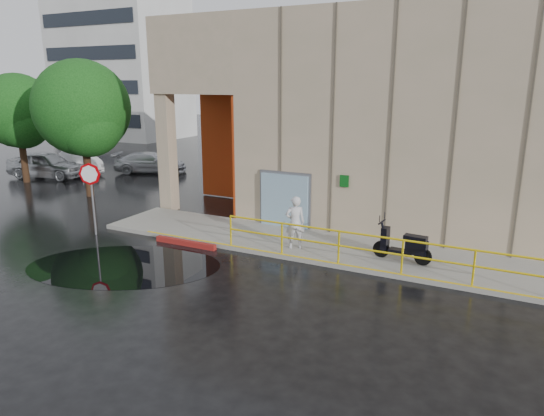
{
  "coord_description": "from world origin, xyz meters",
  "views": [
    {
      "loc": [
        7.65,
        -10.15,
        5.5
      ],
      "look_at": [
        1.12,
        3.0,
        1.65
      ],
      "focal_mm": 32.0,
      "sensor_mm": 36.0,
      "label": 1
    }
  ],
  "objects_px": {
    "car_b": "(81,161)",
    "car_c": "(150,163)",
    "stop_sign": "(91,183)",
    "person": "(295,222)",
    "scooter": "(404,236)",
    "tree_far": "(19,114)",
    "car_a": "(47,165)",
    "red_curb": "(186,243)",
    "tree_near": "(84,112)"
  },
  "relations": [
    {
      "from": "stop_sign",
      "to": "red_curb",
      "type": "relative_size",
      "value": 1.12
    },
    {
      "from": "person",
      "to": "stop_sign",
      "type": "xyz_separation_m",
      "value": [
        -7.4,
        -1.52,
        0.91
      ]
    },
    {
      "from": "red_curb",
      "to": "car_a",
      "type": "height_order",
      "value": "car_a"
    },
    {
      "from": "tree_near",
      "to": "tree_far",
      "type": "distance_m",
      "value": 5.94
    },
    {
      "from": "scooter",
      "to": "car_a",
      "type": "distance_m",
      "value": 22.19
    },
    {
      "from": "scooter",
      "to": "red_curb",
      "type": "bearing_deg",
      "value": -163.0
    },
    {
      "from": "stop_sign",
      "to": "car_b",
      "type": "relative_size",
      "value": 0.62
    },
    {
      "from": "scooter",
      "to": "tree_near",
      "type": "height_order",
      "value": "tree_near"
    },
    {
      "from": "car_c",
      "to": "tree_far",
      "type": "bearing_deg",
      "value": 116.48
    },
    {
      "from": "car_b",
      "to": "person",
      "type": "bearing_deg",
      "value": -86.61
    },
    {
      "from": "tree_far",
      "to": "scooter",
      "type": "bearing_deg",
      "value": -9.2
    },
    {
      "from": "scooter",
      "to": "car_b",
      "type": "bearing_deg",
      "value": 167.09
    },
    {
      "from": "car_c",
      "to": "tree_near",
      "type": "bearing_deg",
      "value": 168.67
    },
    {
      "from": "car_a",
      "to": "tree_near",
      "type": "relative_size",
      "value": 0.7
    },
    {
      "from": "person",
      "to": "car_a",
      "type": "xyz_separation_m",
      "value": [
        -18.21,
        5.3,
        -0.25
      ]
    },
    {
      "from": "red_curb",
      "to": "tree_far",
      "type": "height_order",
      "value": "tree_far"
    },
    {
      "from": "car_b",
      "to": "car_c",
      "type": "distance_m",
      "value": 4.43
    },
    {
      "from": "car_b",
      "to": "tree_near",
      "type": "height_order",
      "value": "tree_near"
    },
    {
      "from": "stop_sign",
      "to": "car_b",
      "type": "distance_m",
      "value": 14.01
    },
    {
      "from": "scooter",
      "to": "stop_sign",
      "type": "xyz_separation_m",
      "value": [
        -10.83,
        -1.89,
        0.99
      ]
    },
    {
      "from": "stop_sign",
      "to": "red_curb",
      "type": "height_order",
      "value": "stop_sign"
    },
    {
      "from": "car_a",
      "to": "car_c",
      "type": "bearing_deg",
      "value": -58.93
    },
    {
      "from": "tree_near",
      "to": "scooter",
      "type": "bearing_deg",
      "value": -9.26
    },
    {
      "from": "scooter",
      "to": "car_b",
      "type": "distance_m",
      "value": 22.59
    },
    {
      "from": "scooter",
      "to": "stop_sign",
      "type": "distance_m",
      "value": 11.04
    },
    {
      "from": "stop_sign",
      "to": "tree_near",
      "type": "xyz_separation_m",
      "value": [
        -4.85,
        4.45,
        2.16
      ]
    },
    {
      "from": "person",
      "to": "scooter",
      "type": "bearing_deg",
      "value": 153.44
    },
    {
      "from": "car_c",
      "to": "tree_far",
      "type": "distance_m",
      "value": 7.58
    },
    {
      "from": "person",
      "to": "tree_far",
      "type": "xyz_separation_m",
      "value": [
        -18.1,
        3.87,
        2.76
      ]
    },
    {
      "from": "scooter",
      "to": "person",
      "type": "bearing_deg",
      "value": -167.98
    },
    {
      "from": "scooter",
      "to": "tree_far",
      "type": "xyz_separation_m",
      "value": [
        -21.53,
        3.49,
        2.84
      ]
    },
    {
      "from": "stop_sign",
      "to": "tree_far",
      "type": "xyz_separation_m",
      "value": [
        -10.7,
        5.38,
        1.85
      ]
    },
    {
      "from": "red_curb",
      "to": "car_c",
      "type": "distance_m",
      "value": 14.55
    },
    {
      "from": "car_c",
      "to": "tree_near",
      "type": "height_order",
      "value": "tree_near"
    },
    {
      "from": "tree_near",
      "to": "tree_far",
      "type": "xyz_separation_m",
      "value": [
        -5.86,
        0.93,
        -0.31
      ]
    },
    {
      "from": "scooter",
      "to": "car_a",
      "type": "height_order",
      "value": "car_a"
    },
    {
      "from": "car_b",
      "to": "stop_sign",
      "type": "bearing_deg",
      "value": -104.45
    },
    {
      "from": "person",
      "to": "car_b",
      "type": "xyz_separation_m",
      "value": [
        -17.97,
        7.6,
        -0.32
      ]
    },
    {
      "from": "stop_sign",
      "to": "tree_near",
      "type": "bearing_deg",
      "value": 139.87
    },
    {
      "from": "person",
      "to": "scooter",
      "type": "distance_m",
      "value": 3.45
    },
    {
      "from": "scooter",
      "to": "car_b",
      "type": "height_order",
      "value": "scooter"
    },
    {
      "from": "stop_sign",
      "to": "car_b",
      "type": "bearing_deg",
      "value": 141.66
    },
    {
      "from": "car_a",
      "to": "car_b",
      "type": "distance_m",
      "value": 2.31
    },
    {
      "from": "stop_sign",
      "to": "car_c",
      "type": "distance_m",
      "value": 12.68
    },
    {
      "from": "tree_near",
      "to": "stop_sign",
      "type": "bearing_deg",
      "value": -42.55
    },
    {
      "from": "stop_sign",
      "to": "car_a",
      "type": "distance_m",
      "value": 12.83
    },
    {
      "from": "car_b",
      "to": "tree_far",
      "type": "xyz_separation_m",
      "value": [
        -0.13,
        -3.73,
        3.08
      ]
    },
    {
      "from": "stop_sign",
      "to": "car_c",
      "type": "bearing_deg",
      "value": 123.33
    },
    {
      "from": "red_curb",
      "to": "tree_far",
      "type": "xyz_separation_m",
      "value": [
        -14.44,
        4.9,
        3.7
      ]
    },
    {
      "from": "car_b",
      "to": "red_curb",
      "type": "bearing_deg",
      "value": -94.8
    }
  ]
}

